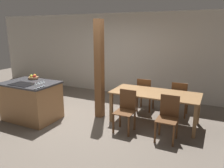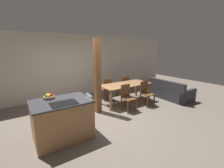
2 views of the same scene
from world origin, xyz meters
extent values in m
plane|color=#665B51|center=(0.00, 0.00, 0.00)|extent=(16.00, 16.00, 0.00)
cube|color=beige|center=(0.00, 2.57, 1.35)|extent=(11.20, 0.08, 2.70)
cube|color=#9E7047|center=(-1.28, -0.49, 0.45)|extent=(1.27, 0.88, 0.90)
cube|color=#38383D|center=(-1.28, -0.49, 0.92)|extent=(1.31, 0.92, 0.04)
cube|color=black|center=(-1.28, -0.71, 0.94)|extent=(0.56, 0.40, 0.01)
cylinder|color=#99704C|center=(-1.47, -0.18, 0.97)|extent=(0.25, 0.25, 0.05)
sphere|color=red|center=(-1.41, -0.20, 1.02)|extent=(0.08, 0.08, 0.08)
sphere|color=gold|center=(-1.47, -0.12, 1.02)|extent=(0.08, 0.08, 0.08)
sphere|color=#3D8E38|center=(-1.52, -0.18, 1.02)|extent=(0.07, 0.07, 0.07)
sphere|color=yellow|center=(-1.48, -0.24, 1.02)|extent=(0.08, 0.08, 0.08)
cylinder|color=silver|center=(-0.69, -0.88, 0.95)|extent=(0.06, 0.06, 0.00)
cylinder|color=silver|center=(-0.69, -0.88, 0.99)|extent=(0.01, 0.01, 0.08)
cone|color=silver|center=(-0.69, -0.88, 1.06)|extent=(0.06, 0.06, 0.06)
cylinder|color=silver|center=(-0.69, -0.80, 0.95)|extent=(0.06, 0.06, 0.00)
cylinder|color=silver|center=(-0.69, -0.80, 0.99)|extent=(0.01, 0.01, 0.08)
cone|color=silver|center=(-0.69, -0.80, 1.06)|extent=(0.06, 0.06, 0.06)
cylinder|color=silver|center=(-0.69, -0.72, 0.95)|extent=(0.06, 0.06, 0.00)
cylinder|color=silver|center=(-0.69, -0.72, 0.99)|extent=(0.01, 0.01, 0.08)
cone|color=silver|center=(-0.69, -0.72, 1.06)|extent=(0.06, 0.06, 0.06)
cylinder|color=silver|center=(-0.69, -0.64, 0.95)|extent=(0.06, 0.06, 0.00)
cylinder|color=silver|center=(-0.69, -0.64, 0.99)|extent=(0.01, 0.01, 0.08)
cone|color=silver|center=(-0.69, -0.64, 1.06)|extent=(0.06, 0.06, 0.06)
cube|color=olive|center=(1.52, 0.61, 0.74)|extent=(2.03, 0.90, 0.03)
cube|color=olive|center=(0.57, 0.23, 0.36)|extent=(0.07, 0.07, 0.72)
cube|color=olive|center=(2.46, 0.23, 0.36)|extent=(0.07, 0.07, 0.72)
cube|color=olive|center=(0.57, 1.00, 0.36)|extent=(0.07, 0.07, 0.72)
cube|color=olive|center=(2.46, 1.00, 0.36)|extent=(0.07, 0.07, 0.72)
cube|color=brown|center=(1.06, -0.14, 0.45)|extent=(0.40, 0.40, 0.02)
cube|color=brown|center=(1.06, 0.05, 0.68)|extent=(0.38, 0.02, 0.45)
cube|color=brown|center=(0.88, -0.32, 0.22)|extent=(0.04, 0.04, 0.44)
cube|color=brown|center=(1.24, -0.32, 0.22)|extent=(0.04, 0.04, 0.44)
cube|color=brown|center=(0.88, 0.04, 0.22)|extent=(0.04, 0.04, 0.44)
cube|color=brown|center=(1.24, 0.04, 0.22)|extent=(0.04, 0.04, 0.44)
cube|color=brown|center=(1.97, -0.14, 0.45)|extent=(0.40, 0.40, 0.02)
cube|color=brown|center=(1.97, 0.05, 0.68)|extent=(0.38, 0.02, 0.45)
cube|color=brown|center=(1.80, -0.32, 0.22)|extent=(0.04, 0.04, 0.44)
cube|color=brown|center=(2.15, -0.32, 0.22)|extent=(0.04, 0.04, 0.44)
cube|color=brown|center=(1.80, 0.04, 0.22)|extent=(0.04, 0.04, 0.44)
cube|color=brown|center=(2.15, 0.04, 0.22)|extent=(0.04, 0.04, 0.44)
cube|color=brown|center=(1.06, 1.37, 0.45)|extent=(0.40, 0.40, 0.02)
cube|color=brown|center=(1.06, 1.18, 0.68)|extent=(0.38, 0.02, 0.45)
cube|color=brown|center=(1.24, 1.54, 0.22)|extent=(0.04, 0.04, 0.44)
cube|color=brown|center=(0.88, 1.54, 0.22)|extent=(0.04, 0.04, 0.44)
cube|color=brown|center=(1.24, 1.19, 0.22)|extent=(0.04, 0.04, 0.44)
cube|color=brown|center=(0.88, 1.19, 0.22)|extent=(0.04, 0.04, 0.44)
cube|color=brown|center=(1.97, 1.37, 0.45)|extent=(0.40, 0.40, 0.02)
cube|color=brown|center=(1.97, 1.18, 0.68)|extent=(0.38, 0.02, 0.45)
cube|color=brown|center=(2.15, 1.54, 0.22)|extent=(0.04, 0.04, 0.44)
cube|color=brown|center=(1.80, 1.54, 0.22)|extent=(0.04, 0.04, 0.44)
cube|color=brown|center=(2.15, 1.19, 0.22)|extent=(0.04, 0.04, 0.44)
cube|color=brown|center=(1.80, 1.19, 0.22)|extent=(0.04, 0.04, 0.44)
cube|color=#2D2D33|center=(3.48, -0.08, 0.21)|extent=(0.93, 1.76, 0.42)
cube|color=#2D2D33|center=(3.12, -0.07, 0.62)|extent=(0.21, 1.74, 0.40)
cube|color=#2D2D33|center=(3.46, -0.88, 0.28)|extent=(0.88, 0.17, 0.56)
cube|color=#2D2D33|center=(3.51, 0.72, 0.28)|extent=(0.88, 0.17, 0.56)
cube|color=brown|center=(0.16, 0.40, 1.21)|extent=(0.19, 0.19, 2.42)
camera|label=1|loc=(2.75, -4.21, 2.19)|focal=35.00mm
camera|label=2|loc=(-2.11, -3.83, 2.09)|focal=24.00mm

